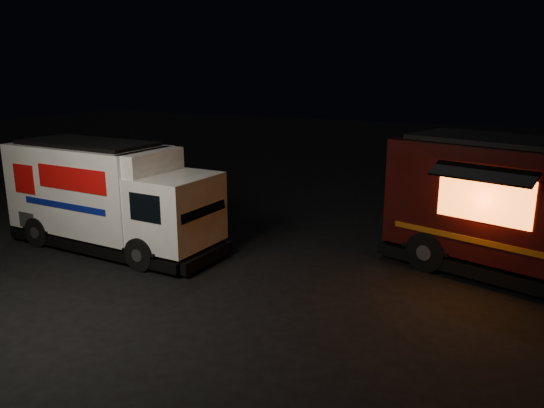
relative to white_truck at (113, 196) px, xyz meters
The scene contains 3 objects.
ground 4.13m from the white_truck, 16.40° to the right, with size 80.00×80.00×0.00m, color black.
white_truck is the anchor object (origin of this frame).
red_truck 10.85m from the white_truck, 13.11° to the left, with size 7.11×2.61×3.31m, color #35090B, non-canonical shape.
Camera 1 is at (6.41, -9.74, 4.89)m, focal length 35.00 mm.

